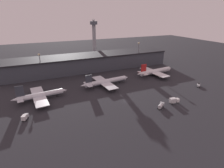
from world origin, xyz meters
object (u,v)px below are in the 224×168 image
(service_vehicle_1, at_px, (161,106))
(service_vehicle_3, at_px, (174,100))
(airplane_1, at_px, (106,82))
(airplane_2, at_px, (155,71))
(control_tower, at_px, (94,36))
(airplane_0, at_px, (40,95))
(service_vehicle_0, at_px, (199,85))
(service_vehicle_2, at_px, (25,117))

(service_vehicle_1, xyz_separation_m, service_vehicle_3, (11.97, 1.76, 0.30))
(airplane_1, xyz_separation_m, service_vehicle_1, (18.16, -48.56, -1.62))
(airplane_2, relative_size, control_tower, 0.87)
(service_vehicle_1, bearing_deg, airplane_0, 114.21)
(airplane_0, height_order, control_tower, control_tower)
(airplane_1, relative_size, service_vehicle_3, 6.47)
(airplane_0, xyz_separation_m, service_vehicle_1, (68.97, -42.74, -1.51))
(airplane_0, relative_size, control_tower, 0.74)
(airplane_0, bearing_deg, airplane_2, 0.83)
(service_vehicle_0, xyz_separation_m, service_vehicle_3, (-38.73, -14.42, 0.81))
(airplane_1, relative_size, service_vehicle_2, 7.95)
(service_vehicle_2, height_order, control_tower, control_tower)
(service_vehicle_0, xyz_separation_m, service_vehicle_2, (-129.11, 3.81, 0.49))
(airplane_2, relative_size, service_vehicle_0, 7.69)
(airplane_2, xyz_separation_m, control_tower, (-31.97, 87.27, 24.90))
(airplane_2, xyz_separation_m, service_vehicle_2, (-113.69, -34.12, -1.94))
(airplane_1, relative_size, airplane_2, 1.02)
(service_vehicle_0, height_order, control_tower, control_tower)
(service_vehicle_0, xyz_separation_m, service_vehicle_1, (-50.70, -16.18, 0.51))
(service_vehicle_2, bearing_deg, service_vehicle_0, -68.61)
(service_vehicle_2, relative_size, service_vehicle_3, 0.81)
(airplane_2, xyz_separation_m, service_vehicle_1, (-35.28, -54.11, -1.92))
(airplane_1, height_order, service_vehicle_0, airplane_1)
(airplane_2, bearing_deg, airplane_1, -179.47)
(airplane_1, bearing_deg, service_vehicle_0, -30.58)
(service_vehicle_0, height_order, service_vehicle_3, service_vehicle_3)
(service_vehicle_1, height_order, service_vehicle_3, service_vehicle_3)
(service_vehicle_1, height_order, service_vehicle_2, service_vehicle_2)
(service_vehicle_1, distance_m, control_tower, 143.94)
(service_vehicle_3, xyz_separation_m, control_tower, (-8.66, 139.62, 26.52))
(service_vehicle_0, bearing_deg, airplane_2, 71.61)
(airplane_0, relative_size, airplane_1, 0.84)
(service_vehicle_0, relative_size, service_vehicle_3, 0.83)
(airplane_2, relative_size, service_vehicle_2, 7.81)
(airplane_1, bearing_deg, control_tower, 71.58)
(service_vehicle_3, distance_m, control_tower, 142.38)
(airplane_0, bearing_deg, control_tower, 48.37)
(airplane_2, xyz_separation_m, service_vehicle_0, (15.42, -37.94, -2.43))
(airplane_0, xyz_separation_m, service_vehicle_0, (119.67, -26.56, -2.02))
(airplane_0, relative_size, service_vehicle_1, 5.84)
(airplane_0, distance_m, airplane_2, 104.87)
(airplane_0, bearing_deg, airplane_1, 1.14)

